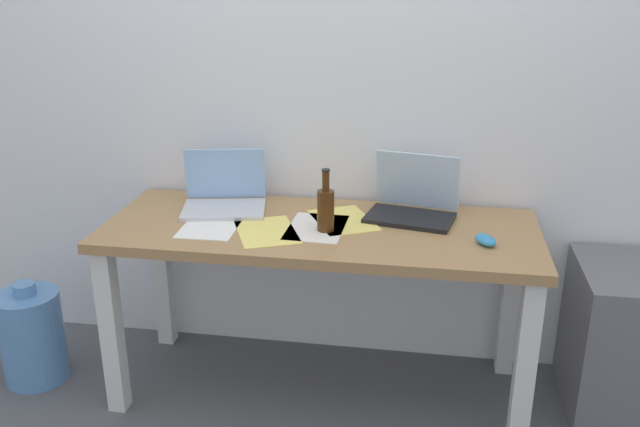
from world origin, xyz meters
name	(u,v)px	position (x,y,z in m)	size (l,w,h in m)	color
ground_plane	(320,387)	(0.00, 0.00, 0.00)	(8.00, 8.00, 0.00)	#515459
back_wall	(335,62)	(0.00, 0.38, 1.30)	(5.20, 0.08, 2.60)	white
desk	(320,252)	(0.00, 0.00, 0.62)	(1.66, 0.64, 0.73)	#A37A4C
laptop_left	(224,197)	(-0.42, 0.13, 0.78)	(0.37, 0.31, 0.23)	silver
laptop_right	(412,204)	(0.34, 0.16, 0.79)	(0.37, 0.29, 0.25)	black
beer_bottle	(326,208)	(0.03, -0.05, 0.82)	(0.06, 0.06, 0.24)	#47280F
computer_mouse	(486,240)	(0.61, -0.08, 0.75)	(0.06, 0.10, 0.03)	#338CC6
paper_sheet_near_back	(343,220)	(0.08, 0.07, 0.73)	(0.21, 0.30, 0.00)	#F4E06B
paper_yellow_folder	(267,231)	(-0.19, -0.09, 0.73)	(0.21, 0.30, 0.00)	#F4E06B
paper_sheet_front_left	(212,225)	(-0.41, -0.06, 0.73)	(0.21, 0.30, 0.00)	white
paper_sheet_center	(316,227)	(-0.01, -0.02, 0.73)	(0.21, 0.30, 0.00)	white
water_cooler_jug	(32,336)	(-1.21, -0.12, 0.20)	(0.26, 0.26, 0.45)	#598CC6
filing_cabinet	(624,339)	(1.19, 0.08, 0.30)	(0.40, 0.48, 0.60)	slate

